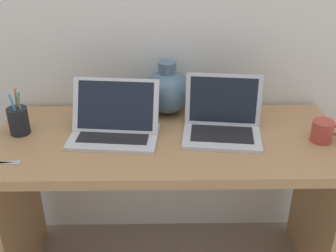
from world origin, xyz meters
The scene contains 6 objects.
desk centered at (0.00, 0.00, 0.56)m, with size 1.36×0.57×0.72m.
laptop_left centered at (-0.21, 0.02, 0.77)m, with size 0.36×0.26×0.21m.
laptop_right centered at (0.22, 0.04, 0.78)m, with size 0.32×0.26×0.22m.
green_vase centered at (0.00, 0.23, 0.82)m, with size 0.20×0.20×0.23m.
coffee_mug centered at (0.59, -0.03, 0.76)m, with size 0.12×0.08×0.08m.
pen_cup centered at (-0.59, 0.04, 0.77)m, with size 0.08×0.08×0.19m.
Camera 1 is at (-0.02, -1.43, 1.54)m, focal length 44.84 mm.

